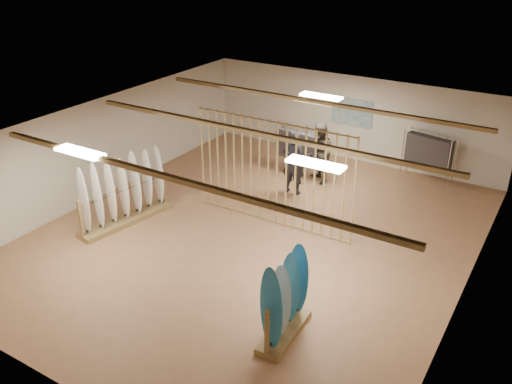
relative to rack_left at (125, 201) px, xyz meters
The scene contains 16 objects.
floor 3.52m from the rack_left, 20.53° to the left, with size 12.00×12.00×0.00m, color #A97752.
ceiling 4.08m from the rack_left, 20.53° to the left, with size 12.00×12.00×0.00m, color #999590.
wall_back 7.94m from the rack_left, 65.81° to the left, with size 12.00×12.00×0.00m, color beige.
wall_front 5.83m from the rack_left, 55.91° to the right, with size 12.00×12.00×0.00m, color beige.
wall_left 2.27m from the rack_left, 145.42° to the left, with size 12.00×12.00×0.00m, color beige.
wall_right 8.36m from the rack_left, ahead, with size 12.00×12.00×0.00m, color beige.
ceiling_slats 4.04m from the rack_left, 20.53° to the left, with size 9.50×6.12×0.10m, color olive.
light_panels 4.05m from the rack_left, 20.53° to the left, with size 1.20×0.35×0.06m, color white.
bamboo_partition 3.89m from the rack_left, 31.86° to the left, with size 4.45×0.05×2.78m.
poster 7.95m from the rack_left, 65.75° to the left, with size 1.40×0.03×0.90m, color teal.
rack_left is the anchor object (origin of this frame).
rack_right 5.90m from the rack_left, 16.83° to the right, with size 0.57×1.54×1.77m.
clothing_rack_a 5.63m from the rack_left, 64.24° to the left, with size 1.44×0.49×1.55m.
clothing_rack_b 8.92m from the rack_left, 47.92° to the left, with size 1.45×0.65×1.58m.
shopper_a 4.83m from the rack_left, 53.39° to the left, with size 0.78×0.53×2.14m, color black.
shopper_b 5.90m from the rack_left, 57.15° to the left, with size 1.01×0.79×2.09m, color #332B27.
Camera 1 is at (6.17, -10.10, 6.92)m, focal length 38.00 mm.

